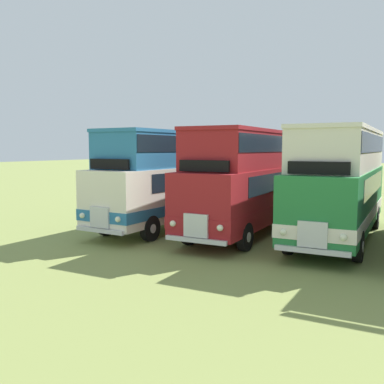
{
  "coord_description": "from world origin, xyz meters",
  "views": [
    {
      "loc": [
        3.42,
        -17.84,
        3.71
      ],
      "look_at": [
        -6.67,
        -0.1,
        1.65
      ],
      "focal_mm": 40.52,
      "sensor_mm": 36.0,
      "label": 1
    }
  ],
  "objects": [
    {
      "name": "ground_plane",
      "position": [
        0.0,
        0.0,
        0.0
      ],
      "size": [
        200.0,
        200.0,
        0.0
      ],
      "primitive_type": "plane",
      "color": "olive"
    },
    {
      "name": "bus_first_in_row",
      "position": [
        -7.54,
        0.25,
        2.47
      ],
      "size": [
        2.77,
        11.3,
        4.49
      ],
      "color": "silver",
      "rests_on": "ground"
    },
    {
      "name": "bus_second_in_row",
      "position": [
        -3.78,
        -0.0,
        2.47
      ],
      "size": [
        2.84,
        10.29,
        4.49
      ],
      "color": "maroon",
      "rests_on": "ground"
    },
    {
      "name": "bus_third_in_row",
      "position": [
        -0.0,
        0.41,
        2.47
      ],
      "size": [
        2.94,
        10.33,
        4.49
      ],
      "color": "#237538",
      "rests_on": "ground"
    },
    {
      "name": "rope_fence_line",
      "position": [
        0.0,
        10.49,
        0.65
      ],
      "size": [
        21.17,
        0.08,
        1.05
      ],
      "color": "#8C704C",
      "rests_on": "ground"
    }
  ]
}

